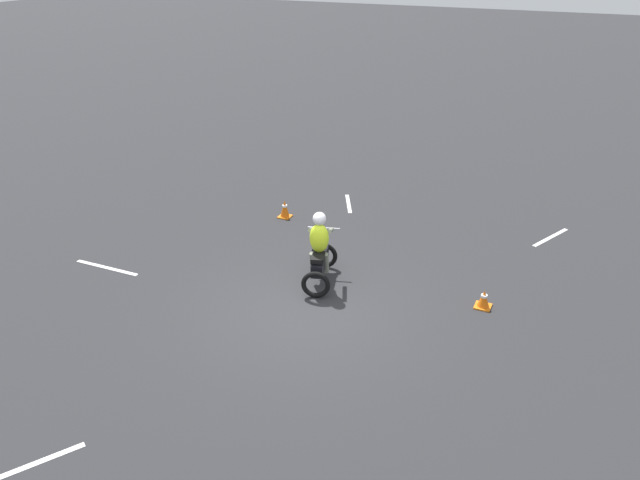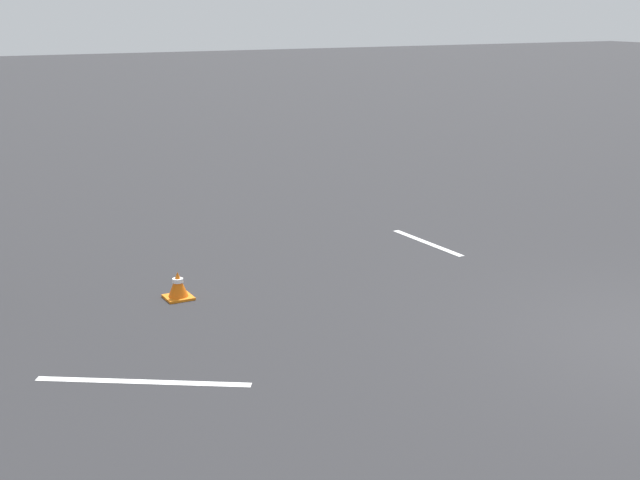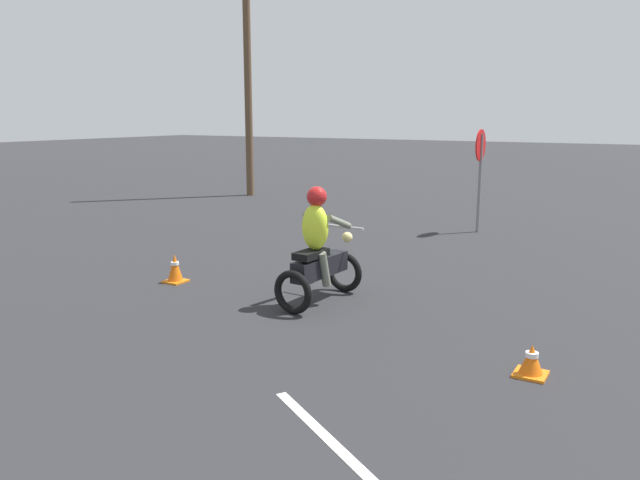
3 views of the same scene
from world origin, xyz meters
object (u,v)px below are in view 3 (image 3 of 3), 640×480
(traffic_cone_mid_left, at_px, (175,269))
(utility_pole_near, at_px, (247,59))
(traffic_cone_near_left, at_px, (531,361))
(motorcycle_rider_background, at_px, (319,253))
(stop_sign, at_px, (480,160))

(traffic_cone_mid_left, xyz_separation_m, utility_pole_near, (9.43, 5.47, 4.12))
(traffic_cone_near_left, distance_m, utility_pole_near, 15.75)
(traffic_cone_near_left, height_order, utility_pole_near, utility_pole_near)
(motorcycle_rider_background, height_order, traffic_cone_mid_left, motorcycle_rider_background)
(stop_sign, xyz_separation_m, traffic_cone_near_left, (-7.58, -2.77, -1.48))
(traffic_cone_near_left, distance_m, traffic_cone_mid_left, 5.74)
(stop_sign, relative_size, traffic_cone_near_left, 6.93)
(motorcycle_rider_background, xyz_separation_m, stop_sign, (6.49, -0.37, 0.91))
(utility_pole_near, bearing_deg, motorcycle_rider_background, -139.12)
(motorcycle_rider_background, relative_size, traffic_cone_mid_left, 3.64)
(motorcycle_rider_background, xyz_separation_m, traffic_cone_near_left, (-1.09, -3.14, -0.57))
(motorcycle_rider_background, distance_m, traffic_cone_mid_left, 2.58)
(traffic_cone_mid_left, distance_m, utility_pole_near, 11.65)
(motorcycle_rider_background, distance_m, utility_pole_near, 12.74)
(traffic_cone_mid_left, bearing_deg, traffic_cone_near_left, -98.99)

